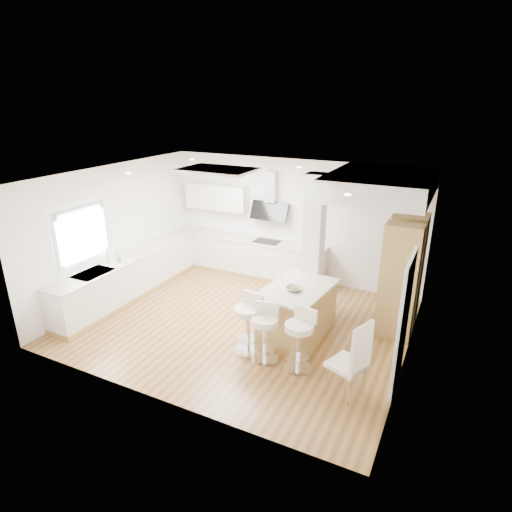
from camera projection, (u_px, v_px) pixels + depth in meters
The scene contains 18 objects.
ground at pixel (242, 322), 8.24m from camera, with size 6.00×6.00×0.00m, color #A2703C.
ceiling at pixel (242, 322), 8.24m from camera, with size 6.00×5.00×0.02m, color white.
wall_back at pixel (292, 220), 9.84m from camera, with size 6.00×0.04×2.80m, color white.
wall_left at pixel (115, 232), 9.00m from camera, with size 0.04×5.00×2.80m, color white.
wall_right at pixel (414, 284), 6.50m from camera, with size 0.04×5.00×2.80m, color white.
skylight at pixel (218, 170), 8.10m from camera, with size 4.10×2.10×0.06m.
window_left at pixel (81, 230), 8.12m from camera, with size 0.06×1.28×1.07m.
doorway_right at pixel (403, 325), 6.15m from camera, with size 0.05×1.00×2.10m.
counter_left at pixel (138, 272), 9.40m from camera, with size 0.63×4.50×1.35m.
counter_back at pixel (252, 247), 10.24m from camera, with size 3.62×0.63×2.50m.
pillar at pixel (313, 247), 8.11m from camera, with size 0.35×0.35×2.80m.
soffit at pixel (381, 185), 7.63m from camera, with size 1.78×2.20×0.40m.
oven_column at pixel (402, 274), 7.79m from camera, with size 0.63×1.21×2.10m.
peninsula at pixel (297, 310), 7.70m from camera, with size 1.15×1.61×0.99m.
bar_stool_a at pixel (248, 320), 7.12m from camera, with size 0.52×0.52×1.04m.
bar_stool_b at pixel (265, 330), 6.88m from camera, with size 0.53×0.53×0.99m.
bar_stool_c at pixel (299, 337), 6.63m from camera, with size 0.57×0.57×1.04m.
dining_chair at pixel (354, 358), 5.96m from camera, with size 0.61×0.61×1.23m.
Camera 1 is at (3.48, -6.38, 4.09)m, focal length 30.00 mm.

